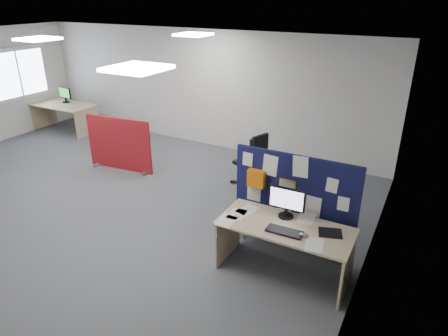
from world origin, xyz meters
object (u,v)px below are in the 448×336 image
at_px(main_desk, 286,236).
at_px(red_divider, 119,144).
at_px(monitor_second, 65,94).
at_px(office_chair, 254,158).
at_px(monitor_main, 287,201).
at_px(navy_divider, 292,203).
at_px(second_desk, 65,110).

height_order(main_desk, red_divider, red_divider).
distance_m(monitor_second, office_chair, 5.99).
xyz_separation_m(red_divider, office_chair, (2.80, 0.54, 0.06)).
distance_m(red_divider, monitor_second, 3.44).
xyz_separation_m(monitor_main, red_divider, (-4.15, 1.40, -0.42)).
bearing_deg(red_divider, navy_divider, -19.79).
bearing_deg(monitor_main, main_desk, -68.12).
bearing_deg(monitor_second, office_chair, -2.61).
relative_size(navy_divider, main_desk, 1.04).
xyz_separation_m(main_desk, red_divider, (-4.22, 1.57, -0.01)).
bearing_deg(second_desk, navy_divider, -17.77).
bearing_deg(monitor_main, office_chair, 123.42).
bearing_deg(main_desk, red_divider, 159.60).
bearing_deg(navy_divider, monitor_second, 161.41).
relative_size(monitor_main, office_chair, 0.45).
distance_m(second_desk, office_chair, 5.89).
bearing_deg(main_desk, monitor_main, 113.17).
bearing_deg(office_chair, navy_divider, -30.45).
distance_m(main_desk, monitor_second, 7.92).
height_order(second_desk, monitor_second, monitor_second).
distance_m(red_divider, second_desk, 3.30).
bearing_deg(monitor_main, red_divider, 160.10).
height_order(monitor_main, second_desk, monitor_main).
relative_size(second_desk, office_chair, 1.61).
xyz_separation_m(red_divider, second_desk, (-3.04, 1.28, 0.01)).
relative_size(red_divider, office_chair, 1.39).
xyz_separation_m(navy_divider, red_divider, (-4.10, 1.00, -0.19)).
bearing_deg(red_divider, monitor_main, -24.65).
xyz_separation_m(navy_divider, second_desk, (-7.14, 2.29, -0.18)).
bearing_deg(monitor_second, monitor_main, -15.35).
bearing_deg(second_desk, office_chair, -7.26).
distance_m(monitor_main, red_divider, 4.39).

